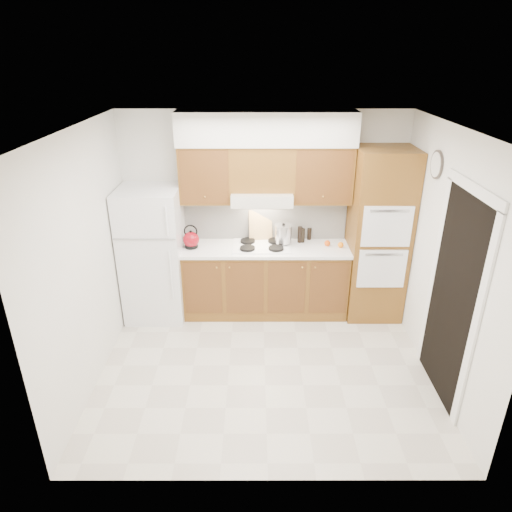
{
  "coord_description": "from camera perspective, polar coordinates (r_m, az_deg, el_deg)",
  "views": [
    {
      "loc": [
        -0.1,
        -4.16,
        3.24
      ],
      "look_at": [
        -0.1,
        0.45,
        1.15
      ],
      "focal_mm": 32.0,
      "sensor_mm": 36.0,
      "label": 1
    }
  ],
  "objects": [
    {
      "name": "wall_clock",
      "position": [
        5.19,
        21.66,
        10.58
      ],
      "size": [
        0.02,
        0.3,
        0.3
      ],
      "primitive_type": "cylinder",
      "rotation": [
        0.0,
        1.57,
        0.0
      ],
      "color": "#3F3833",
      "rests_on": "wall_right"
    },
    {
      "name": "fridge",
      "position": [
        5.95,
        -12.68,
        0.2
      ],
      "size": [
        0.75,
        0.72,
        1.72
      ],
      "primitive_type": "cube",
      "color": "white",
      "rests_on": "floor"
    },
    {
      "name": "upper_cab_over_hood",
      "position": [
        5.65,
        0.75,
        10.93
      ],
      "size": [
        0.75,
        0.33,
        0.55
      ],
      "primitive_type": "cube",
      "color": "brown",
      "rests_on": "range_hood"
    },
    {
      "name": "ceiling",
      "position": [
        4.21,
        1.39,
        15.63
      ],
      "size": [
        3.6,
        3.6,
        0.0
      ],
      "primitive_type": "plane",
      "color": "white",
      "rests_on": "wall_back"
    },
    {
      "name": "backsplash",
      "position": [
        6.0,
        1.17,
        4.7
      ],
      "size": [
        2.11,
        0.03,
        0.56
      ],
      "primitive_type": "cube",
      "color": "white",
      "rests_on": "countertop"
    },
    {
      "name": "wall_back",
      "position": [
        5.98,
        0.93,
        5.47
      ],
      "size": [
        3.6,
        0.02,
        2.6
      ],
      "primitive_type": "cube",
      "color": "white",
      "rests_on": "floor"
    },
    {
      "name": "cutting_board",
      "position": [
        5.99,
        0.57,
        3.87
      ],
      "size": [
        0.31,
        0.14,
        0.4
      ],
      "primitive_type": "cube",
      "rotation": [
        -0.21,
        0.0,
        0.12
      ],
      "color": "tan",
      "rests_on": "countertop"
    },
    {
      "name": "oven_cabinet",
      "position": [
        5.95,
        14.98,
        2.45
      ],
      "size": [
        0.7,
        0.65,
        2.2
      ],
      "primitive_type": "cube",
      "color": "brown",
      "rests_on": "floor"
    },
    {
      "name": "range_hood",
      "position": [
        5.69,
        0.73,
        7.36
      ],
      "size": [
        0.75,
        0.45,
        0.15
      ],
      "primitive_type": "cube",
      "color": "silver",
      "rests_on": "wall_back"
    },
    {
      "name": "countertop",
      "position": [
        5.83,
        1.2,
        0.95
      ],
      "size": [
        2.13,
        0.62,
        0.04
      ],
      "primitive_type": "cube",
      "color": "white",
      "rests_on": "base_cabinets"
    },
    {
      "name": "floor",
      "position": [
        5.28,
        1.1,
        -13.52
      ],
      "size": [
        3.6,
        3.6,
        0.0
      ],
      "primitive_type": "plane",
      "color": "beige",
      "rests_on": "ground"
    },
    {
      "name": "condiment_a",
      "position": [
        5.96,
        5.51,
        2.68
      ],
      "size": [
        0.07,
        0.07,
        0.21
      ],
      "primitive_type": "cylinder",
      "rotation": [
        0.0,
        0.0,
        0.13
      ],
      "color": "black",
      "rests_on": "countertop"
    },
    {
      "name": "condiment_c",
      "position": [
        6.08,
        6.68,
        2.77
      ],
      "size": [
        0.06,
        0.06,
        0.16
      ],
      "primitive_type": "cylinder",
      "rotation": [
        0.0,
        0.0,
        -0.19
      ],
      "color": "black",
      "rests_on": "countertop"
    },
    {
      "name": "orange_near",
      "position": [
        5.89,
        10.53,
        1.38
      ],
      "size": [
        0.09,
        0.09,
        0.07
      ],
      "primitive_type": "sphere",
      "rotation": [
        0.0,
        0.0,
        0.33
      ],
      "color": "orange",
      "rests_on": "countertop"
    },
    {
      "name": "wall_right",
      "position": [
        4.97,
        22.46,
        -0.56
      ],
      "size": [
        0.02,
        3.0,
        2.6
      ],
      "primitive_type": "cube",
      "color": "white",
      "rests_on": "floor"
    },
    {
      "name": "stock_pot",
      "position": [
        5.87,
        3.43,
        2.76
      ],
      "size": [
        0.28,
        0.28,
        0.22
      ],
      "primitive_type": "cylinder",
      "rotation": [
        0.0,
        0.0,
        0.39
      ],
      "color": "silver",
      "rests_on": "cooktop"
    },
    {
      "name": "cooktop",
      "position": [
        5.84,
        0.71,
        1.26
      ],
      "size": [
        0.74,
        0.5,
        0.01
      ],
      "primitive_type": "cube",
      "color": "white",
      "rests_on": "countertop"
    },
    {
      "name": "soffit",
      "position": [
        5.55,
        1.31,
        15.67
      ],
      "size": [
        2.13,
        0.36,
        0.4
      ],
      "primitive_type": "cube",
      "color": "silver",
      "rests_on": "wall_back"
    },
    {
      "name": "upper_cab_left",
      "position": [
        5.7,
        -6.32,
        10.13
      ],
      "size": [
        0.63,
        0.33,
        0.7
      ],
      "primitive_type": "cube",
      "color": "brown",
      "rests_on": "wall_back"
    },
    {
      "name": "doorway",
      "position": [
        4.78,
        23.32,
        -5.05
      ],
      "size": [
        0.02,
        0.9,
        2.1
      ],
      "primitive_type": "cube",
      "color": "black",
      "rests_on": "floor"
    },
    {
      "name": "orange_far",
      "position": [
        5.91,
        8.9,
        1.59
      ],
      "size": [
        0.1,
        0.1,
        0.08
      ],
      "primitive_type": "sphere",
      "rotation": [
        0.0,
        0.0,
        0.38
      ],
      "color": "#E9540C",
      "rests_on": "countertop"
    },
    {
      "name": "base_cabinets",
      "position": [
        6.04,
        1.16,
        -3.1
      ],
      "size": [
        2.11,
        0.6,
        0.9
      ],
      "primitive_type": "cube",
      "color": "brown",
      "rests_on": "floor"
    },
    {
      "name": "condiment_b",
      "position": [
        5.97,
        5.84,
        2.6
      ],
      "size": [
        0.07,
        0.07,
        0.19
      ],
      "primitive_type": "cylinder",
      "rotation": [
        0.0,
        0.0,
        0.18
      ],
      "color": "black",
      "rests_on": "countertop"
    },
    {
      "name": "upper_cab_right",
      "position": [
        5.73,
        8.28,
        10.09
      ],
      "size": [
        0.73,
        0.33,
        0.7
      ],
      "primitive_type": "cube",
      "color": "brown",
      "rests_on": "wall_back"
    },
    {
      "name": "wall_left",
      "position": [
        4.89,
        -20.34,
        -0.59
      ],
      "size": [
        0.02,
        3.0,
        2.6
      ],
      "primitive_type": "cube",
      "color": "white",
      "rests_on": "floor"
    },
    {
      "name": "kettle",
      "position": [
        5.82,
        -8.11,
        2.05
      ],
      "size": [
        0.25,
        0.25,
        0.21
      ],
      "primitive_type": "sphere",
      "rotation": [
        0.0,
        0.0,
        -0.23
      ],
      "color": "maroon",
      "rests_on": "countertop"
    }
  ]
}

